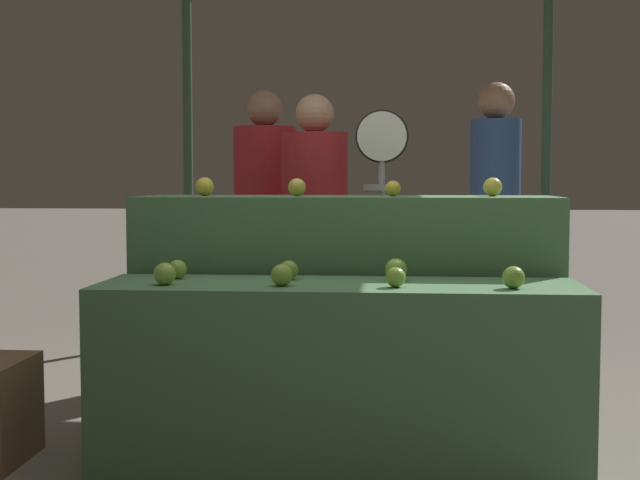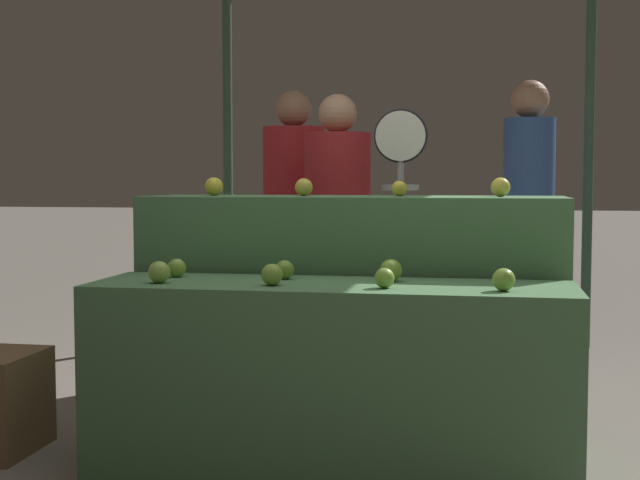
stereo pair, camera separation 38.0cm
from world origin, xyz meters
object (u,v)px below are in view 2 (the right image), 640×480
object	(u,v)px
person_customer_left	(529,199)
person_customer_right	(294,209)
produce_scale	(400,189)
person_vendor_at_scale	(337,219)

from	to	relation	value
person_customer_left	person_customer_right	distance (m)	1.48
produce_scale	person_customer_right	xyz separation A→B (m)	(-0.74, 0.76, -0.14)
person_customer_left	person_customer_right	bearing A→B (deg)	6.35
produce_scale	person_customer_left	xyz separation A→B (m)	(0.71, 1.01, -0.07)
produce_scale	person_customer_left	distance (m)	1.24
person_vendor_at_scale	person_customer_left	distance (m)	1.32
produce_scale	person_customer_right	world-z (taller)	person_customer_right
produce_scale	person_vendor_at_scale	bearing A→B (deg)	143.29
person_vendor_at_scale	person_customer_right	size ratio (longest dim) A/B	0.96
produce_scale	person_customer_left	size ratio (longest dim) A/B	0.86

